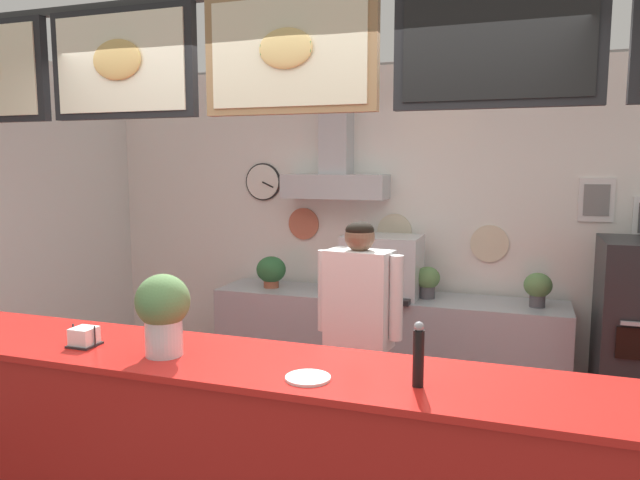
{
  "coord_description": "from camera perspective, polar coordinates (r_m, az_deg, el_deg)",
  "views": [
    {
      "loc": [
        1.05,
        -2.55,
        1.94
      ],
      "look_at": [
        -0.1,
        0.76,
        1.49
      ],
      "focal_mm": 33.59,
      "sensor_mm": 36.0,
      "label": 1
    }
  ],
  "objects": [
    {
      "name": "back_wall_assembly",
      "position": [
        4.92,
        6.51,
        1.93
      ],
      "size": [
        5.36,
        2.48,
        2.75
      ],
      "color": "gray",
      "rests_on": "ground_plane"
    },
    {
      "name": "service_counter",
      "position": [
        2.92,
        -4.8,
        -21.5
      ],
      "size": [
        4.49,
        0.62,
        1.07
      ],
      "color": "red",
      "rests_on": "ground_plane"
    },
    {
      "name": "back_prep_counter",
      "position": [
        4.91,
        6.12,
        -10.45
      ],
      "size": [
        2.76,
        0.55,
        0.9
      ],
      "color": "#A3A5AD",
      "rests_on": "ground_plane"
    },
    {
      "name": "shop_worker",
      "position": [
        3.71,
        3.72,
        -9.65
      ],
      "size": [
        0.55,
        0.26,
        1.59
      ],
      "rotation": [
        0.0,
        0.0,
        3.02
      ],
      "color": "#232328",
      "rests_on": "ground_plane"
    },
    {
      "name": "espresso_machine",
      "position": [
        4.72,
        5.95,
        -2.51
      ],
      "size": [
        0.59,
        0.51,
        0.48
      ],
      "color": "silver",
      "rests_on": "back_prep_counter"
    },
    {
      "name": "potted_sage",
      "position": [
        5.04,
        -4.68,
        -2.92
      ],
      "size": [
        0.25,
        0.25,
        0.26
      ],
      "color": "#9E563D",
      "rests_on": "back_prep_counter"
    },
    {
      "name": "potted_thyme",
      "position": [
        4.63,
        20.05,
        -4.25
      ],
      "size": [
        0.2,
        0.2,
        0.25
      ],
      "color": "#4C4C51",
      "rests_on": "back_prep_counter"
    },
    {
      "name": "potted_rosemary",
      "position": [
        4.7,
        10.21,
        -3.79
      ],
      "size": [
        0.19,
        0.19,
        0.25
      ],
      "color": "#4C4C51",
      "rests_on": "back_prep_counter"
    },
    {
      "name": "potted_oregano",
      "position": [
        4.85,
        2.38,
        -3.46
      ],
      "size": [
        0.18,
        0.18,
        0.22
      ],
      "color": "beige",
      "rests_on": "back_prep_counter"
    },
    {
      "name": "napkin_holder",
      "position": [
        3.12,
        -21.55,
        -8.64
      ],
      "size": [
        0.13,
        0.13,
        0.1
      ],
      "color": "#262628",
      "rests_on": "service_counter"
    },
    {
      "name": "pepper_grinder",
      "position": [
        2.41,
        9.36,
        -10.72
      ],
      "size": [
        0.04,
        0.04,
        0.26
      ],
      "color": "black",
      "rests_on": "service_counter"
    },
    {
      "name": "condiment_plate",
      "position": [
        2.49,
        -1.15,
        -13.0
      ],
      "size": [
        0.19,
        0.19,
        0.01
      ],
      "color": "white",
      "rests_on": "service_counter"
    },
    {
      "name": "basil_vase",
      "position": [
        2.82,
        -14.73,
        -6.68
      ],
      "size": [
        0.25,
        0.25,
        0.38
      ],
      "color": "silver",
      "rests_on": "service_counter"
    }
  ]
}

